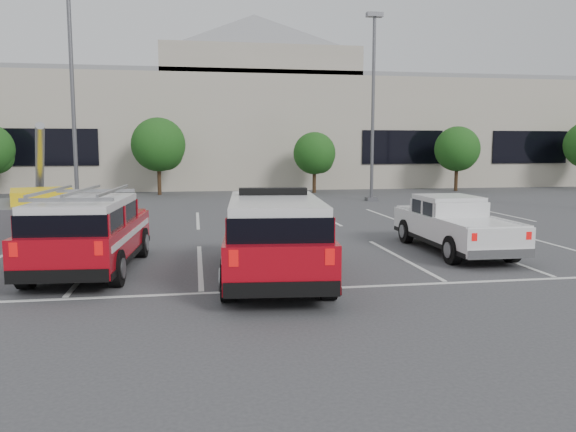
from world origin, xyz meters
The scene contains 12 objects.
ground centered at (0.00, 0.00, 0.00)m, with size 120.00×120.00×0.00m, color #3B3B3E.
stall_markings centered at (0.00, 4.50, 0.01)m, with size 23.00×15.00×0.01m, color silver.
convention_building centered at (0.18, 31.86, 4.72)m, with size 60.00×16.99×13.20m.
tree_mid_left centered at (-4.91, 22.05, 3.04)m, with size 3.37×3.37×4.85m.
tree_mid_right centered at (5.09, 22.05, 2.50)m, with size 2.77×2.77×3.99m.
tree_right centered at (15.09, 22.05, 2.77)m, with size 3.07×3.07×4.42m.
light_pole_left centered at (-8.00, 12.00, 5.19)m, with size 0.90×0.60×10.24m.
light_pole_mid centered at (7.00, 16.00, 5.19)m, with size 0.90×0.60×10.24m.
fire_chief_suv centered at (-1.05, -1.85, 0.84)m, with size 2.65×6.01×2.06m.
white_pickup centered at (4.54, 0.74, 0.63)m, with size 1.82×5.16×1.58m.
ladder_suv centered at (-5.32, -0.36, 0.81)m, with size 2.39×5.29×2.03m.
utility_rig centered at (-7.69, 4.45, 0.75)m, with size 3.90×4.99×3.75m.
Camera 1 is at (-2.79, -14.25, 2.99)m, focal length 35.00 mm.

